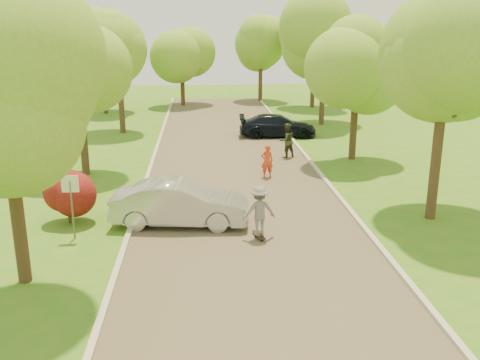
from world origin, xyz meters
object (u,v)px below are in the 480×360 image
object	(u,v)px
longboard	(259,235)
person_olive	(287,141)
silver_sedan	(180,203)
skateboarder	(259,211)
street_sign	(71,194)
dark_sedan	(278,126)
person_striped	(267,161)

from	to	relation	value
longboard	person_olive	xyz separation A→B (m)	(2.67, 10.93, 0.83)
silver_sedan	longboard	bearing A→B (deg)	-112.16
silver_sedan	skateboarder	bearing A→B (deg)	-112.16
longboard	skateboarder	xyz separation A→B (m)	(0.00, 0.00, 0.86)
street_sign	dark_sedan	xyz separation A→B (m)	(9.10, 16.03, -0.86)
longboard	street_sign	bearing A→B (deg)	-13.77
dark_sedan	longboard	size ratio (longest dim) A/B	5.38
person_striped	street_sign	bearing A→B (deg)	39.81
longboard	person_olive	size ratio (longest dim) A/B	0.49
longboard	person_striped	xyz separation A→B (m)	(1.16, 7.20, 0.68)
street_sign	dark_sedan	world-z (taller)	street_sign
street_sign	person_olive	distance (m)	13.74
longboard	skateboarder	bearing A→B (deg)	180.00
street_sign	person_striped	world-z (taller)	street_sign
longboard	silver_sedan	bearing A→B (deg)	-38.73
street_sign	silver_sedan	world-z (taller)	street_sign
dark_sedan	person_olive	world-z (taller)	person_olive
silver_sedan	person_olive	distance (m)	10.87
street_sign	longboard	xyz separation A→B (m)	(6.12, -0.38, -1.47)
skateboarder	longboard	bearing A→B (deg)	180.00
street_sign	person_olive	world-z (taller)	street_sign
silver_sedan	skateboarder	distance (m)	3.00
longboard	dark_sedan	bearing A→B (deg)	-110.47
longboard	person_striped	size ratio (longest dim) A/B	0.58
silver_sedan	dark_sedan	world-z (taller)	silver_sedan
person_olive	dark_sedan	bearing A→B (deg)	-115.18
silver_sedan	street_sign	bearing A→B (deg)	113.13
dark_sedan	person_olive	size ratio (longest dim) A/B	2.62
dark_sedan	person_olive	bearing A→B (deg)	179.69
street_sign	skateboarder	bearing A→B (deg)	-3.59
street_sign	longboard	bearing A→B (deg)	-3.59
street_sign	skateboarder	size ratio (longest dim) A/B	1.29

